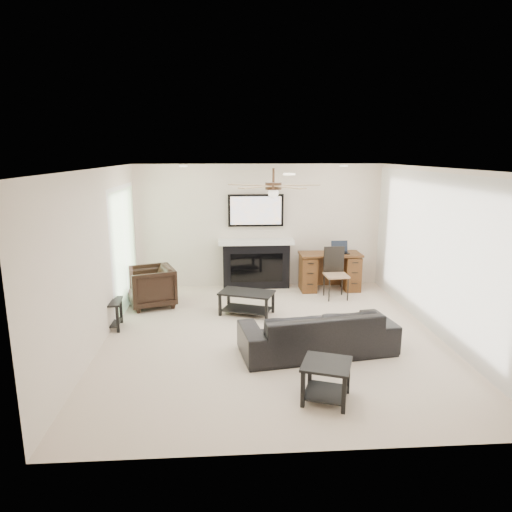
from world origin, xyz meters
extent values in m
plane|color=beige|center=(0.00, 0.00, 0.00)|extent=(5.50, 5.50, 0.00)
cube|color=white|center=(0.00, 0.00, 2.50)|extent=(5.00, 5.50, 0.04)
cube|color=beige|center=(0.00, 2.75, 1.25)|extent=(5.00, 0.04, 2.50)
cube|color=beige|center=(0.00, -2.75, 1.25)|extent=(5.00, 0.04, 2.50)
cube|color=beige|center=(-2.50, 0.00, 1.25)|extent=(0.04, 5.50, 2.50)
cube|color=beige|center=(2.50, 0.00, 1.25)|extent=(0.04, 5.50, 2.50)
cube|color=white|center=(2.45, 0.10, 1.23)|extent=(0.04, 5.10, 2.40)
cube|color=#93BC89|center=(-2.46, 1.55, 1.05)|extent=(0.04, 1.80, 2.10)
cylinder|color=#382619|center=(0.00, 0.10, 2.25)|extent=(1.40, 1.40, 0.30)
imported|color=black|center=(0.55, -0.61, 0.31)|extent=(2.21, 1.14, 0.62)
imported|color=black|center=(-2.05, 1.54, 0.36)|extent=(1.01, 0.99, 0.72)
cube|color=black|center=(-0.35, 0.99, 0.20)|extent=(1.02, 0.79, 0.40)
cube|color=black|center=(0.40, -1.86, 0.23)|extent=(0.67, 0.67, 0.45)
cube|color=black|center=(-2.60, 0.49, 0.23)|extent=(0.55, 0.55, 0.45)
cube|color=black|center=(-0.08, 2.58, 0.95)|extent=(1.52, 0.34, 1.91)
cube|color=#3A220E|center=(1.38, 2.31, 0.38)|extent=(1.22, 0.56, 0.76)
cube|color=black|center=(1.38, 1.76, 0.48)|extent=(0.44, 0.46, 0.97)
cube|color=black|center=(1.58, 2.29, 0.88)|extent=(0.33, 0.24, 0.23)
camera|label=1|loc=(-0.69, -6.43, 2.71)|focal=32.00mm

